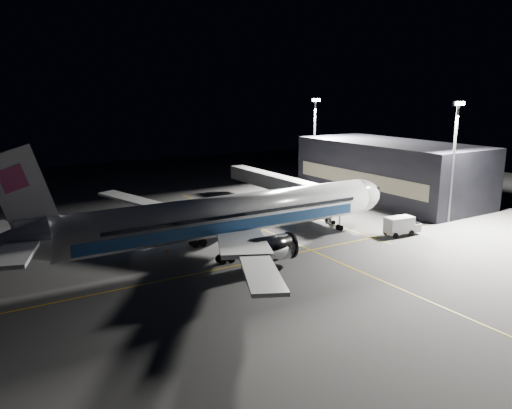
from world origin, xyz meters
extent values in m
plane|color=#4C4C4F|center=(0.00, 0.00, 0.00)|extent=(200.00, 200.00, 0.00)
cube|color=gold|center=(10.00, 0.00, 0.01)|extent=(0.25, 80.00, 0.01)
cube|color=gold|center=(0.00, -6.00, 0.01)|extent=(70.00, 0.25, 0.01)
cube|color=gold|center=(22.00, 10.00, 0.01)|extent=(0.25, 40.00, 0.01)
cylinder|color=silver|center=(0.00, 0.00, 5.30)|extent=(48.00, 5.60, 5.60)
ellipsoid|color=silver|center=(24.00, 0.00, 5.30)|extent=(8.96, 5.60, 5.60)
cube|color=black|center=(26.30, 0.00, 6.30)|extent=(2.20, 3.40, 0.90)
cone|color=silver|center=(-28.50, 0.00, 5.60)|extent=(9.00, 5.49, 5.49)
cube|color=#204F96|center=(-1.00, 2.78, 4.40)|extent=(42.24, 0.25, 1.50)
cube|color=#204F96|center=(-1.00, -2.78, 4.40)|extent=(42.24, 0.25, 1.50)
cube|color=silver|center=(-2.50, 8.00, 3.70)|extent=(11.36, 15.23, 1.53)
cube|color=silver|center=(-2.50, -8.00, 3.70)|extent=(11.36, 15.23, 1.53)
cube|color=silver|center=(-7.50, 20.50, 4.57)|extent=(8.57, 13.22, 1.31)
cube|color=silver|center=(-7.50, -20.50, 4.57)|extent=(8.57, 13.22, 1.31)
cube|color=silver|center=(-28.00, 5.20, 5.90)|extent=(6.20, 9.67, 0.45)
cube|color=silver|center=(-28.00, -5.20, 5.90)|extent=(6.20, 9.67, 0.45)
cube|color=white|center=(-26.20, 0.00, 11.50)|extent=(7.53, 0.40, 10.28)
cube|color=#DE4B89|center=(-27.00, 0.00, 12.90)|extent=(3.22, 0.55, 3.22)
cylinder|color=#B7B7BF|center=(1.20, 9.00, 2.55)|extent=(5.60, 3.40, 3.40)
cylinder|color=#B7B7BF|center=(1.20, -9.00, 2.55)|extent=(5.60, 3.40, 3.40)
cylinder|color=#9999A0|center=(20.50, 0.00, 1.25)|extent=(0.26, 0.26, 2.50)
cylinder|color=black|center=(20.50, 0.00, 0.45)|extent=(0.90, 0.70, 0.90)
cylinder|color=#9999A0|center=(-3.00, 4.30, 1.25)|extent=(0.26, 0.26, 2.50)
cylinder|color=#9999A0|center=(-3.00, -4.30, 1.25)|extent=(0.26, 0.26, 2.50)
cylinder|color=black|center=(-3.00, 4.30, 0.55)|extent=(1.10, 1.60, 1.10)
cylinder|color=black|center=(-3.00, -4.30, 0.55)|extent=(1.10, 1.60, 1.10)
cube|color=black|center=(46.00, 14.00, 6.00)|extent=(18.00, 40.00, 12.00)
cube|color=#4F4A39|center=(36.95, 14.00, 5.00)|extent=(0.15, 36.00, 3.00)
cube|color=#B2B2B7|center=(22.00, 20.05, 4.60)|extent=(3.00, 33.90, 2.80)
cube|color=#B2B2B7|center=(22.00, 4.20, 4.60)|extent=(3.60, 3.20, 3.40)
cylinder|color=#9999A0|center=(22.00, 4.20, 1.55)|extent=(0.70, 0.70, 3.10)
cylinder|color=black|center=(22.00, 3.30, 0.35)|extent=(0.70, 0.30, 0.70)
cylinder|color=black|center=(22.00, 5.10, 0.35)|extent=(0.70, 0.30, 0.70)
cylinder|color=#59595E|center=(40.00, 32.00, 10.00)|extent=(0.44, 0.44, 20.00)
cube|color=#59595E|center=(40.00, 32.00, 20.30)|extent=(2.40, 0.50, 0.80)
cube|color=white|center=(40.00, 31.65, 20.30)|extent=(2.20, 0.15, 0.60)
cylinder|color=#59595E|center=(40.00, -6.00, 10.00)|extent=(0.44, 0.44, 20.00)
cube|color=#59595E|center=(40.00, -6.00, 20.30)|extent=(2.40, 0.50, 0.80)
cube|color=white|center=(40.00, -6.35, 20.30)|extent=(2.20, 0.15, 0.60)
cube|color=silver|center=(26.46, -7.23, 1.76)|extent=(4.77, 2.80, 2.49)
cube|color=silver|center=(29.15, -7.56, 1.08)|extent=(2.06, 2.36, 1.36)
cube|color=black|center=(29.15, -7.56, 1.64)|extent=(1.58, 2.08, 0.57)
cylinder|color=black|center=(28.18, -6.24, 0.45)|extent=(0.93, 0.39, 0.91)
cylinder|color=black|center=(27.88, -8.60, 0.45)|extent=(0.93, 0.39, 0.91)
cylinder|color=black|center=(25.03, -5.85, 0.45)|extent=(0.93, 0.39, 0.91)
cylinder|color=black|center=(24.74, -8.21, 0.45)|extent=(0.93, 0.39, 0.91)
cube|color=black|center=(-7.78, 18.65, 0.79)|extent=(2.65, 1.79, 1.16)
cube|color=black|center=(-7.78, 18.65, 1.53)|extent=(1.14, 1.14, 0.63)
sphere|color=#FFF2CC|center=(-8.24, 17.79, 0.79)|extent=(0.27, 0.27, 0.27)
sphere|color=#FFF2CC|center=(-7.19, 17.88, 0.79)|extent=(0.27, 0.27, 0.27)
cylinder|color=black|center=(-6.92, 19.62, 0.32)|extent=(0.65, 0.29, 0.63)
cylinder|color=black|center=(-6.76, 17.84, 0.32)|extent=(0.65, 0.29, 0.63)
cylinder|color=black|center=(-8.81, 19.46, 0.32)|extent=(0.65, 0.29, 0.63)
cylinder|color=black|center=(-8.65, 17.68, 0.32)|extent=(0.65, 0.29, 0.63)
cone|color=#FC460A|center=(-3.64, 8.03, 0.34)|extent=(0.45, 0.45, 0.68)
cone|color=#FC460A|center=(-4.71, 14.00, 0.30)|extent=(0.40, 0.40, 0.60)
cone|color=#FC460A|center=(-8.00, 4.01, 0.26)|extent=(0.35, 0.35, 0.53)
camera|label=1|loc=(-32.42, -60.08, 22.31)|focal=35.00mm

